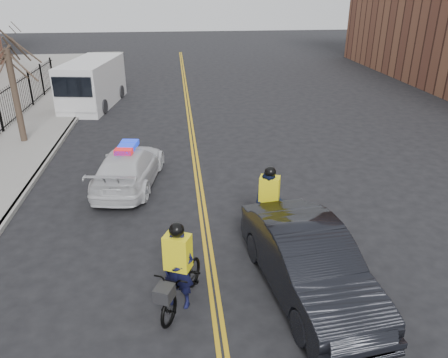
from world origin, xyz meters
TOP-DOWN VIEW (x-y plane):
  - ground at (0.00, 0.00)m, footprint 120.00×120.00m
  - center_line_left at (-0.08, 8.00)m, footprint 0.10×60.00m
  - center_line_right at (0.08, 8.00)m, footprint 0.10×60.00m
  - sidewalk at (-7.50, 8.00)m, footprint 3.00×60.00m
  - curb at (-6.00, 8.00)m, footprint 0.20×60.00m
  - street_tree at (-7.60, 10.00)m, footprint 3.20×3.20m
  - police_cruiser at (-2.46, 4.97)m, footprint 2.60×4.93m
  - dark_sedan at (2.15, -1.58)m, footprint 2.45×5.21m
  - cargo_van at (-5.53, 16.49)m, footprint 3.19×6.50m
  - cyclist_near at (-0.80, -1.67)m, footprint 1.55×2.26m
  - cyclist_far at (1.78, 1.14)m, footprint 1.25×2.14m

SIDE VIEW (x-z plane):
  - ground at x=0.00m, z-range 0.00..0.00m
  - center_line_left at x=-0.08m, z-range 0.00..0.01m
  - center_line_right at x=0.08m, z-range 0.00..0.01m
  - sidewalk at x=-7.50m, z-range 0.00..0.15m
  - curb at x=-6.00m, z-range 0.00..0.15m
  - police_cruiser at x=-2.46m, z-range -0.07..1.45m
  - cyclist_near at x=-0.80m, z-range -0.32..1.78m
  - cyclist_far at x=1.78m, z-range -0.22..1.87m
  - dark_sedan at x=2.15m, z-range 0.00..1.65m
  - cargo_van at x=-5.53m, z-range -0.03..2.58m
  - street_tree at x=-7.60m, z-range 1.13..5.93m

